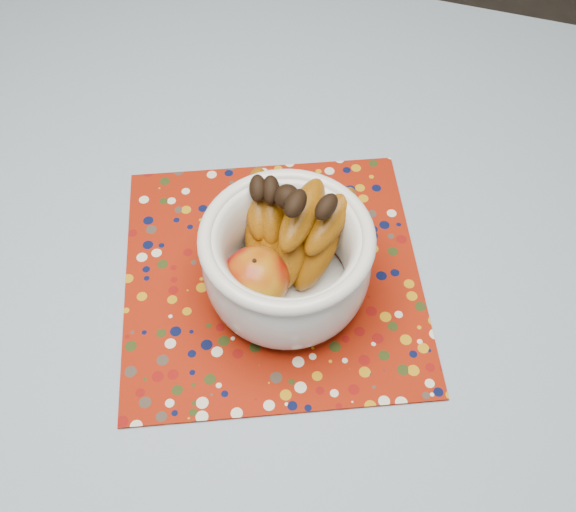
{
  "coord_description": "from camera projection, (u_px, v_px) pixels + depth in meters",
  "views": [
    {
      "loc": [
        0.19,
        -0.47,
        1.51
      ],
      "look_at": [
        0.06,
        -0.02,
        0.84
      ],
      "focal_mm": 42.0,
      "sensor_mm": 36.0,
      "label": 1
    }
  ],
  "objects": [
    {
      "name": "table",
      "position": [
        256.0,
        299.0,
        0.98
      ],
      "size": [
        1.2,
        1.2,
        0.75
      ],
      "color": "olive",
      "rests_on": "ground"
    },
    {
      "name": "tablecloth",
      "position": [
        254.0,
        267.0,
        0.91
      ],
      "size": [
        1.32,
        1.32,
        0.01
      ],
      "primitive_type": "cube",
      "color": "slate",
      "rests_on": "table"
    },
    {
      "name": "placemat",
      "position": [
        273.0,
        275.0,
        0.89
      ],
      "size": [
        0.51,
        0.51,
        0.0
      ],
      "primitive_type": "cube",
      "rotation": [
        0.0,
        0.0,
        0.39
      ],
      "color": "maroon",
      "rests_on": "tablecloth"
    },
    {
      "name": "fruit_bowl",
      "position": [
        285.0,
        249.0,
        0.82
      ],
      "size": [
        0.21,
        0.22,
        0.17
      ],
      "color": "silver",
      "rests_on": "placemat"
    }
  ]
}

